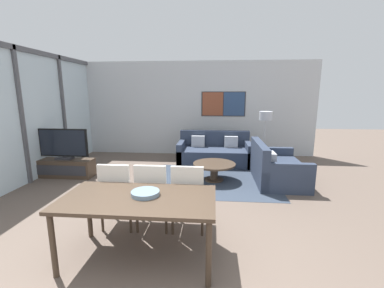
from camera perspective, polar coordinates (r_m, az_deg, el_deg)
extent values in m
cube|color=silver|center=(7.86, -0.27, 7.83)|extent=(7.41, 0.06, 2.80)
cube|color=#2D2D33|center=(7.78, 6.98, 8.82)|extent=(1.30, 0.01, 0.73)
cube|color=brown|center=(7.77, 4.62, 8.86)|extent=(0.61, 0.02, 0.69)
cube|color=navy|center=(7.79, 9.33, 8.75)|extent=(0.61, 0.02, 0.69)
cube|color=silver|center=(6.28, -33.85, 4.99)|extent=(0.02, 5.87, 2.80)
cube|color=#515156|center=(6.30, -35.05, 17.26)|extent=(0.07, 5.87, 0.10)
cube|color=#515156|center=(6.26, -33.63, 5.00)|extent=(0.07, 0.08, 2.80)
cube|color=#515156|center=(7.46, -26.67, 6.43)|extent=(0.07, 0.08, 2.80)
cube|color=#333D4C|center=(5.70, 4.90, -7.97)|extent=(2.67, 2.20, 0.01)
cube|color=#423326|center=(6.54, -26.27, -4.77)|extent=(1.26, 0.40, 0.40)
cube|color=#2D2D33|center=(6.38, -27.21, -5.26)|extent=(1.16, 0.01, 0.22)
cube|color=#2D2D33|center=(6.49, -26.44, -2.84)|extent=(0.36, 0.20, 0.05)
cube|color=#2D2D33|center=(6.47, -26.49, -2.28)|extent=(0.06, 0.03, 0.08)
cube|color=black|center=(6.42, -26.73, 0.28)|extent=(1.13, 0.04, 0.63)
cube|color=black|center=(6.40, -26.83, 0.24)|extent=(1.05, 0.01, 0.57)
cube|color=#2D384C|center=(6.90, 4.97, -2.74)|extent=(1.92, 0.98, 0.42)
cube|color=#2D384C|center=(7.25, 5.00, -0.32)|extent=(1.92, 0.16, 0.85)
cube|color=#2D384C|center=(6.93, -2.39, -1.87)|extent=(0.14, 0.98, 0.60)
cube|color=#2D384C|center=(6.94, 12.35, -2.12)|extent=(0.14, 0.98, 0.60)
cube|color=#B2B7C1|center=(7.06, 1.36, 0.62)|extent=(0.36, 0.12, 0.30)
cube|color=#B2B7C1|center=(7.06, 8.68, 0.49)|extent=(0.36, 0.12, 0.30)
cube|color=#2D384C|center=(5.86, 18.56, -5.90)|extent=(0.98, 1.54, 0.42)
cube|color=#2D384C|center=(5.71, 14.68, -3.87)|extent=(0.16, 1.54, 0.85)
cube|color=#2D384C|center=(5.18, 20.40, -7.22)|extent=(0.98, 0.14, 0.60)
cube|color=#2D384C|center=(6.49, 17.20, -3.32)|extent=(0.98, 0.14, 0.60)
cube|color=#B2B7C1|center=(5.38, 17.25, -3.34)|extent=(0.12, 0.36, 0.30)
cylinder|color=#423326|center=(5.70, 4.91, -7.87)|extent=(0.41, 0.41, 0.03)
cylinder|color=#423326|center=(5.65, 4.93, -6.36)|extent=(0.17, 0.17, 0.34)
cylinder|color=#423326|center=(5.59, 4.97, -4.49)|extent=(0.92, 0.92, 0.04)
cube|color=#423326|center=(2.98, -11.82, -11.82)|extent=(1.71, 0.89, 0.04)
cylinder|color=#423326|center=(3.16, -28.50, -19.25)|extent=(0.06, 0.06, 0.71)
cylinder|color=#423326|center=(2.71, 3.73, -23.23)|extent=(0.06, 0.06, 0.71)
cylinder|color=#423326|center=(3.74, -21.91, -13.75)|extent=(0.06, 0.06, 0.71)
cylinder|color=#423326|center=(3.37, 4.04, -15.78)|extent=(0.06, 0.06, 0.71)
cube|color=beige|center=(3.88, -15.58, -11.38)|extent=(0.46, 0.46, 0.06)
cube|color=beige|center=(3.60, -16.97, -8.39)|extent=(0.42, 0.05, 0.51)
cylinder|color=#423326|center=(3.88, -19.33, -15.27)|extent=(0.04, 0.04, 0.39)
cylinder|color=#423326|center=(3.74, -13.51, -15.95)|extent=(0.04, 0.04, 0.39)
cylinder|color=#423326|center=(4.21, -17.07, -12.94)|extent=(0.04, 0.04, 0.39)
cylinder|color=#423326|center=(4.08, -11.71, -13.45)|extent=(0.04, 0.04, 0.39)
cube|color=beige|center=(3.75, -8.34, -11.88)|extent=(0.46, 0.46, 0.06)
cube|color=beige|center=(3.46, -9.26, -8.84)|extent=(0.42, 0.05, 0.51)
cylinder|color=#423326|center=(3.72, -12.09, -16.03)|extent=(0.04, 0.04, 0.39)
cylinder|color=#423326|center=(3.63, -5.78, -16.55)|extent=(0.04, 0.04, 0.39)
cylinder|color=#423326|center=(4.07, -10.41, -13.49)|extent=(0.04, 0.04, 0.39)
cylinder|color=#423326|center=(3.98, -4.69, -13.88)|extent=(0.04, 0.04, 0.39)
cube|color=beige|center=(3.67, -0.71, -12.29)|extent=(0.46, 0.46, 0.06)
cube|color=beige|center=(3.37, -1.07, -9.22)|extent=(0.42, 0.05, 0.51)
cylinder|color=#423326|center=(3.62, -4.32, -16.67)|extent=(0.04, 0.04, 0.39)
cylinder|color=#423326|center=(3.58, 2.31, -16.96)|extent=(0.04, 0.04, 0.39)
cylinder|color=#423326|center=(3.97, -3.37, -13.97)|extent=(0.04, 0.04, 0.39)
cylinder|color=#423326|center=(3.93, 2.59, -14.19)|extent=(0.04, 0.04, 0.39)
cylinder|color=slate|center=(2.99, -10.33, -10.69)|extent=(0.32, 0.32, 0.05)
torus|color=slate|center=(2.99, -10.34, -10.39)|extent=(0.32, 0.32, 0.02)
cylinder|color=#2D2D33|center=(7.04, 15.50, -4.49)|extent=(0.28, 0.28, 0.02)
cylinder|color=#B7B7BC|center=(6.91, 15.76, 0.29)|extent=(0.03, 0.03, 1.17)
cylinder|color=#B2B7C1|center=(6.81, 16.08, 6.05)|extent=(0.32, 0.32, 0.22)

